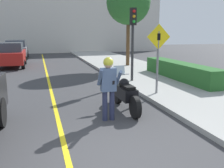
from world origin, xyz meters
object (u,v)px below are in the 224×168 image
(person_biker, at_px, (108,82))
(crossing_sign, at_px, (158,52))
(street_tree, at_px, (128,3))
(parked_car_grey, at_px, (17,49))
(parked_car_red, at_px, (11,55))
(traffic_light, at_px, (133,30))
(motorcycle, at_px, (125,94))

(person_biker, relative_size, crossing_sign, 0.69)
(street_tree, xyz_separation_m, parked_car_grey, (-7.74, 8.43, -3.42))
(crossing_sign, height_order, parked_car_red, crossing_sign)
(parked_car_grey, bearing_deg, traffic_light, -66.37)
(parked_car_red, bearing_deg, crossing_sign, -59.80)
(motorcycle, height_order, street_tree, street_tree)
(motorcycle, distance_m, crossing_sign, 2.36)
(traffic_light, distance_m, parked_car_grey, 15.10)
(person_biker, relative_size, street_tree, 0.31)
(person_biker, xyz_separation_m, street_tree, (4.13, 9.82, 3.21))
(parked_car_grey, bearing_deg, motorcycle, -76.02)
(traffic_light, distance_m, parked_car_red, 9.94)
(motorcycle, distance_m, traffic_light, 4.54)
(crossing_sign, xyz_separation_m, parked_car_grey, (-6.03, 16.29, -0.80))
(crossing_sign, height_order, traffic_light, traffic_light)
(motorcycle, bearing_deg, parked_car_red, 110.59)
(parked_car_grey, bearing_deg, street_tree, -47.47)
(motorcycle, xyz_separation_m, street_tree, (3.38, 9.07, 3.76))
(crossing_sign, relative_size, traffic_light, 0.76)
(crossing_sign, bearing_deg, motorcycle, -143.89)
(person_biker, bearing_deg, traffic_light, 61.77)
(person_biker, bearing_deg, parked_car_grey, 101.18)
(person_biker, bearing_deg, motorcycle, 44.69)
(traffic_light, bearing_deg, crossing_sign, -89.82)
(motorcycle, distance_m, parked_car_grey, 18.05)
(person_biker, bearing_deg, parked_car_red, 106.25)
(motorcycle, xyz_separation_m, crossing_sign, (1.67, 1.22, 1.15))
(traffic_light, xyz_separation_m, street_tree, (1.72, 5.32, 1.82))
(motorcycle, height_order, parked_car_red, parked_car_red)
(person_biker, distance_m, parked_car_red, 12.77)
(motorcycle, bearing_deg, crossing_sign, 36.11)
(motorcycle, relative_size, person_biker, 1.30)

